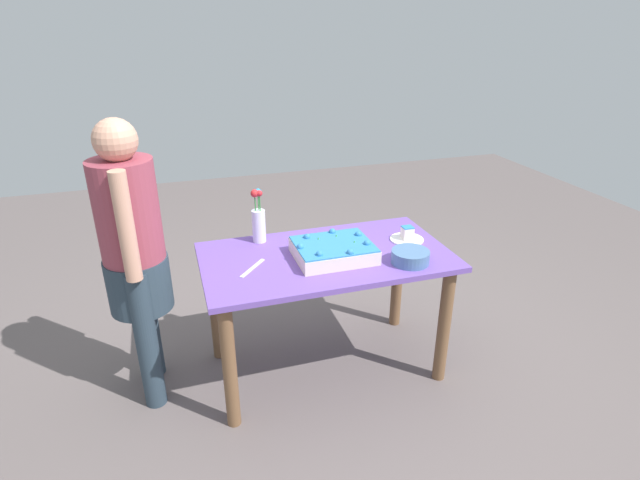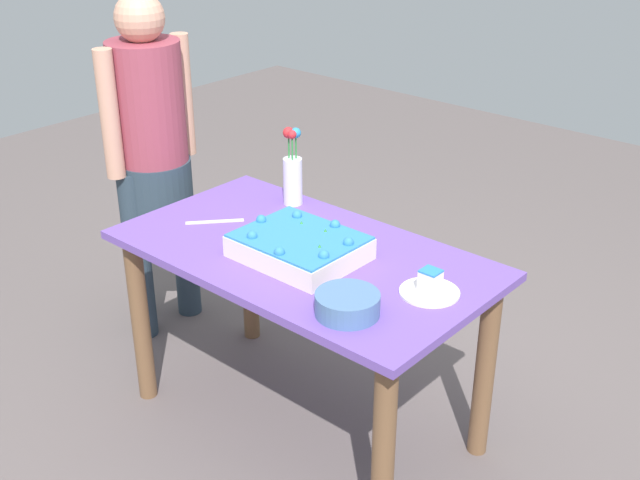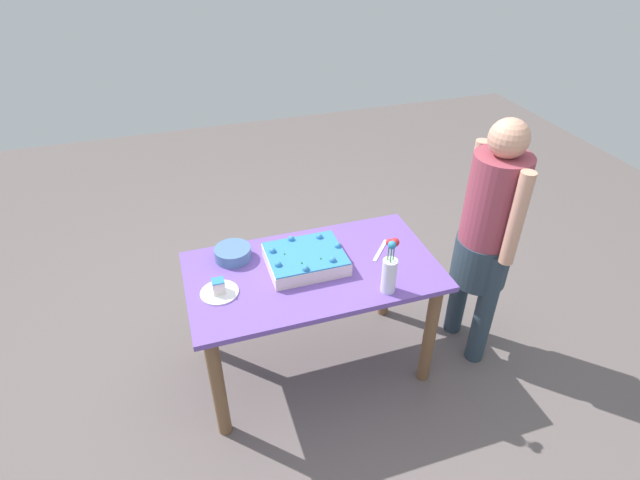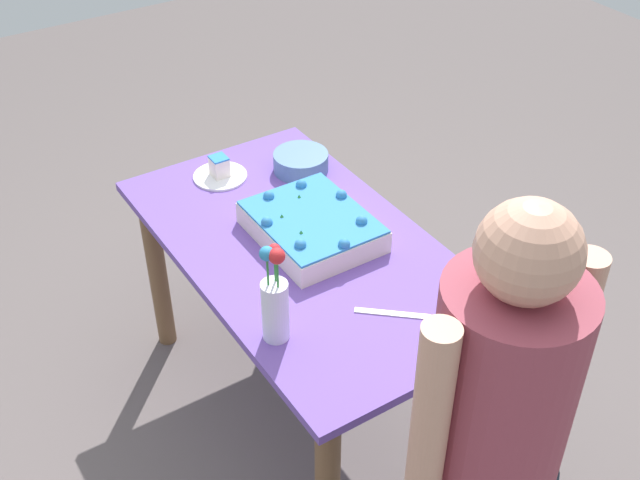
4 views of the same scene
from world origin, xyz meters
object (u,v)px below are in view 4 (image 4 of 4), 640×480
object	(u,v)px
sheet_cake	(312,226)
cake_knife	(392,314)
serving_plate_with_slice	(220,171)
person_standing	(490,446)
flower_vase	(275,302)
fruit_bowl	(301,162)

from	to	relation	value
sheet_cake	cake_knife	bearing A→B (deg)	-0.40
serving_plate_with_slice	person_standing	bearing A→B (deg)	-2.95
flower_vase	person_standing	bearing A→B (deg)	13.85
cake_knife	serving_plate_with_slice	bearing A→B (deg)	136.29
cake_knife	sheet_cake	bearing A→B (deg)	130.64
sheet_cake	person_standing	distance (m)	1.00
person_standing	serving_plate_with_slice	bearing A→B (deg)	-2.95
cake_knife	person_standing	xyz separation A→B (m)	(0.56, -0.16, 0.12)
flower_vase	fruit_bowl	distance (m)	0.85
sheet_cake	person_standing	bearing A→B (deg)	-9.28
sheet_cake	fruit_bowl	size ratio (longest dim) A/B	2.06
flower_vase	person_standing	xyz separation A→B (m)	(0.66, 0.16, -0.00)
fruit_bowl	sheet_cake	bearing A→B (deg)	-26.57
serving_plate_with_slice	sheet_cake	bearing A→B (deg)	10.34
cake_knife	flower_vase	xyz separation A→B (m)	(-0.10, -0.32, 0.12)
sheet_cake	flower_vase	distance (m)	0.47
serving_plate_with_slice	fruit_bowl	size ratio (longest dim) A/B	0.97
flower_vase	person_standing	distance (m)	0.68
person_standing	flower_vase	bearing A→B (deg)	13.85
serving_plate_with_slice	fruit_bowl	xyz separation A→B (m)	(0.11, 0.26, 0.01)
flower_vase	serving_plate_with_slice	bearing A→B (deg)	163.54
serving_plate_with_slice	cake_knife	distance (m)	0.91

